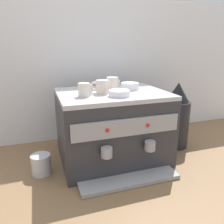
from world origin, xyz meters
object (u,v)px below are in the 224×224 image
ceramic_cup_2 (113,84)px  ceramic_bowl_1 (119,93)px  milk_pitcher (41,164)px  ceramic_cup_0 (85,90)px  ceramic_cup_1 (102,87)px  espresso_machine (112,126)px  coffee_grinder (176,117)px  ceramic_bowl_0 (130,86)px

ceramic_cup_2 → ceramic_bowl_1: ceramic_cup_2 is taller
ceramic_cup_2 → milk_pitcher: size_ratio=0.90×
ceramic_cup_0 → ceramic_cup_1: size_ratio=0.95×
espresso_machine → ceramic_cup_2: ceramic_cup_2 is taller
espresso_machine → ceramic_cup_1: 0.26m
espresso_machine → milk_pitcher: 0.45m
ceramic_cup_1 → ceramic_bowl_1: 0.12m
ceramic_cup_1 → ceramic_cup_0: bearing=-159.7°
espresso_machine → milk_pitcher: size_ratio=5.59×
ceramic_cup_1 → ceramic_cup_2: ceramic_cup_2 is taller
espresso_machine → coffee_grinder: size_ratio=1.39×
ceramic_bowl_0 → ceramic_bowl_1: (-0.12, -0.15, -0.00)m
ceramic_bowl_0 → milk_pitcher: bearing=-170.8°
ceramic_cup_1 → milk_pitcher: 0.54m
ceramic_cup_0 → ceramic_bowl_0: bearing=18.6°
ceramic_bowl_0 → ceramic_cup_1: bearing=-162.2°
espresso_machine → ceramic_bowl_0: 0.26m
ceramic_cup_1 → ceramic_bowl_1: bearing=-52.7°
ceramic_cup_1 → ceramic_cup_2: 0.10m
ceramic_cup_0 → ceramic_cup_1: bearing=20.3°
ceramic_bowl_1 → ceramic_bowl_0: bearing=51.0°
ceramic_bowl_1 → milk_pitcher: (-0.42, 0.06, -0.38)m
espresso_machine → ceramic_cup_1: size_ratio=6.45×
ceramic_cup_2 → ceramic_bowl_1: (-0.01, -0.15, -0.03)m
ceramic_cup_1 → espresso_machine: bearing=19.8°
ceramic_bowl_0 → ceramic_bowl_1: ceramic_bowl_0 is taller
coffee_grinder → espresso_machine: bearing=-176.6°
espresso_machine → ceramic_cup_1: ceramic_cup_1 is taller
milk_pitcher → coffee_grinder: bearing=5.1°
ceramic_cup_2 → milk_pitcher: (-0.44, -0.09, -0.40)m
ceramic_cup_0 → ceramic_bowl_1: 0.18m
ceramic_cup_2 → coffee_grinder: ceramic_cup_2 is taller
ceramic_cup_2 → ceramic_bowl_1: bearing=-95.4°
coffee_grinder → milk_pitcher: size_ratio=4.01×
ceramic_cup_2 → ceramic_bowl_0: bearing=0.7°
ceramic_cup_1 → ceramic_bowl_1: size_ratio=0.85×
ceramic_cup_1 → milk_pitcher: (-0.36, -0.03, -0.40)m
ceramic_bowl_1 → coffee_grinder: ceramic_bowl_1 is taller
ceramic_cup_1 → milk_pitcher: bearing=-175.6°
ceramic_bowl_1 → ceramic_cup_2: bearing=84.6°
espresso_machine → ceramic_bowl_1: size_ratio=5.47×
ceramic_cup_2 → espresso_machine: bearing=-112.0°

